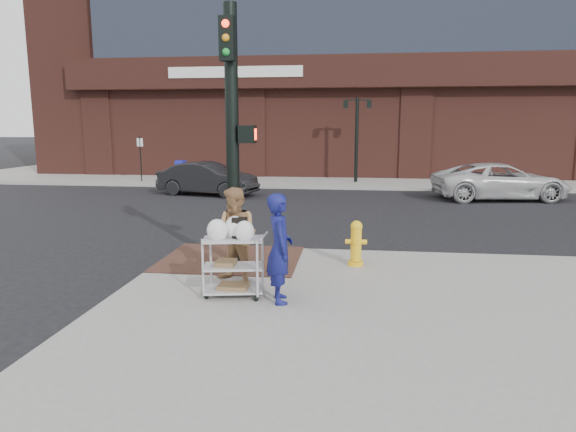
# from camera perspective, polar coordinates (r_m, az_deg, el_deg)

# --- Properties ---
(ground) EXTENTS (220.00, 220.00, 0.00)m
(ground) POSITION_cam_1_polar(r_m,az_deg,el_deg) (9.77, -4.13, -7.08)
(ground) COLOR black
(ground) RESTS_ON ground
(sidewalk_far) EXTENTS (65.00, 36.00, 0.15)m
(sidewalk_far) POSITION_cam_1_polar(r_m,az_deg,el_deg) (42.59, 21.79, 5.58)
(sidewalk_far) COLOR gray
(sidewalk_far) RESTS_ON ground
(brick_curb_ramp) EXTENTS (2.80, 2.40, 0.01)m
(brick_curb_ramp) POSITION_cam_1_polar(r_m,az_deg,el_deg) (10.70, -6.35, -4.73)
(brick_curb_ramp) COLOR #492A22
(brick_curb_ramp) RESTS_ON sidewalk_near
(lamp_post) EXTENTS (1.32, 0.22, 4.00)m
(lamp_post) POSITION_cam_1_polar(r_m,az_deg,el_deg) (25.15, 7.65, 9.39)
(lamp_post) COLOR black
(lamp_post) RESTS_ON sidewalk_far
(parking_sign) EXTENTS (0.05, 0.05, 2.20)m
(parking_sign) POSITION_cam_1_polar(r_m,az_deg,el_deg) (26.33, -16.05, 6.13)
(parking_sign) COLOR black
(parking_sign) RESTS_ON sidewalk_far
(traffic_signal_pole) EXTENTS (0.61, 0.51, 5.00)m
(traffic_signal_pole) POSITION_cam_1_polar(r_m,az_deg,el_deg) (10.20, -6.13, 9.75)
(traffic_signal_pole) COLOR black
(traffic_signal_pole) RESTS_ON sidewalk_near
(woman_blue) EXTENTS (0.55, 0.71, 1.71)m
(woman_blue) POSITION_cam_1_polar(r_m,az_deg,el_deg) (7.92, -0.93, -3.60)
(woman_blue) COLOR navy
(woman_blue) RESTS_ON sidewalk_near
(pedestrian_tan) EXTENTS (0.99, 0.89, 1.67)m
(pedestrian_tan) POSITION_cam_1_polar(r_m,az_deg,el_deg) (8.96, -5.75, -2.16)
(pedestrian_tan) COLOR #AA7D50
(pedestrian_tan) RESTS_ON sidewalk_near
(sedan_dark) EXTENTS (4.39, 2.39, 1.37)m
(sedan_dark) POSITION_cam_1_polar(r_m,az_deg,el_deg) (21.62, -8.93, 4.12)
(sedan_dark) COLOR black
(sedan_dark) RESTS_ON ground
(minivan_white) EXTENTS (5.39, 3.04, 1.42)m
(minivan_white) POSITION_cam_1_polar(r_m,az_deg,el_deg) (21.72, 22.53, 3.57)
(minivan_white) COLOR silver
(minivan_white) RESTS_ON ground
(utility_cart) EXTENTS (1.01, 0.68, 1.29)m
(utility_cart) POSITION_cam_1_polar(r_m,az_deg,el_deg) (8.27, -6.10, -4.99)
(utility_cart) COLOR #B3B2B8
(utility_cart) RESTS_ON sidewalk_near
(fire_hydrant) EXTENTS (0.42, 0.30, 0.90)m
(fire_hydrant) POSITION_cam_1_polar(r_m,az_deg,el_deg) (10.14, 7.57, -2.95)
(fire_hydrant) COLOR yellow
(fire_hydrant) RESTS_ON sidewalk_near
(newsbox_red) EXTENTS (0.48, 0.46, 0.92)m
(newsbox_red) POSITION_cam_1_polar(r_m,az_deg,el_deg) (25.28, -10.40, 4.76)
(newsbox_red) COLOR #A71327
(newsbox_red) RESTS_ON sidewalk_far
(newsbox_blue) EXTENTS (0.47, 0.44, 1.03)m
(newsbox_blue) POSITION_cam_1_polar(r_m,az_deg,el_deg) (25.68, -11.82, 4.91)
(newsbox_blue) COLOR #1A22AB
(newsbox_blue) RESTS_ON sidewalk_far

